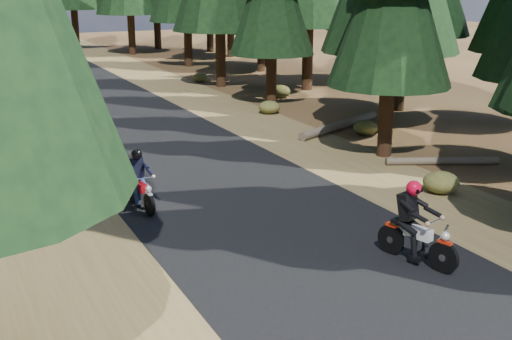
{
  "coord_description": "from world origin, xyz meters",
  "views": [
    {
      "loc": [
        -6.43,
        -11.54,
        5.4
      ],
      "look_at": [
        0.0,
        1.5,
        1.1
      ],
      "focal_mm": 45.0,
      "sensor_mm": 36.0,
      "label": 1
    }
  ],
  "objects_px": {
    "rider_lead": "(417,237)",
    "rider_follow": "(141,190)",
    "log_far": "(442,161)",
    "log_near": "(340,125)"
  },
  "relations": [
    {
      "from": "log_near",
      "to": "log_far",
      "type": "height_order",
      "value": "log_near"
    },
    {
      "from": "rider_follow",
      "to": "log_near",
      "type": "bearing_deg",
      "value": -154.79
    },
    {
      "from": "log_near",
      "to": "rider_follow",
      "type": "relative_size",
      "value": 2.92
    },
    {
      "from": "rider_lead",
      "to": "rider_follow",
      "type": "height_order",
      "value": "rider_lead"
    },
    {
      "from": "log_far",
      "to": "log_near",
      "type": "bearing_deg",
      "value": 115.2
    },
    {
      "from": "log_far",
      "to": "rider_follow",
      "type": "relative_size",
      "value": 2.04
    },
    {
      "from": "log_near",
      "to": "log_far",
      "type": "distance_m",
      "value": 5.49
    },
    {
      "from": "log_near",
      "to": "rider_lead",
      "type": "relative_size",
      "value": 2.54
    },
    {
      "from": "log_far",
      "to": "rider_follow",
      "type": "bearing_deg",
      "value": -156.85
    },
    {
      "from": "log_near",
      "to": "rider_follow",
      "type": "distance_m",
      "value": 10.72
    }
  ]
}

